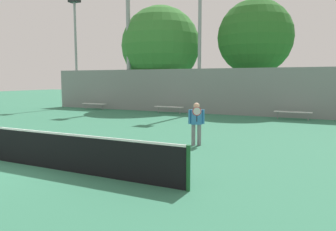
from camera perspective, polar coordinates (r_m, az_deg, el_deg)
The scene contains 12 objects.
ground_plane at distance 10.16m, azimuth -24.11°, elevation -7.70°, with size 100.00×100.00×0.00m, color #337556.
tennis_net at distance 10.05m, azimuth -24.24°, elevation -4.90°, with size 10.21×0.09×0.99m.
tennis_player at distance 11.72m, azimuth 4.97°, elevation -1.01°, with size 0.54×0.50×1.54m.
bench_courtside_near at distance 26.25m, azimuth -12.76°, elevation 1.97°, with size 2.08×0.40×0.47m.
bench_courtside_far at distance 22.73m, azimuth 0.16°, elevation 1.47°, with size 2.10×0.40×0.47m.
bench_adjacent_court at distance 20.51m, azimuth 20.92°, elevation 0.53°, with size 2.11×0.40×0.47m.
light_pole_near_left at distance 23.24m, azimuth 5.54°, elevation 14.74°, with size 0.90×0.60×9.58m.
light_pole_far_right at distance 29.02m, azimuth -15.80°, elevation 12.66°, with size 0.90×0.60×8.94m.
light_pole_center_back at distance 25.77m, azimuth -6.91°, elevation 12.63°, with size 0.90×0.60×9.35m.
back_fence at distance 22.57m, azimuth 6.40°, elevation 4.22°, with size 25.97×0.06×3.08m.
tree_green_tall at distance 26.97m, azimuth -1.29°, elevation 12.04°, with size 6.29×6.29×8.19m.
tree_green_broad at distance 25.43m, azimuth 14.94°, elevation 13.01°, with size 5.48×5.48×8.16m.
Camera 1 is at (7.66, -6.24, 2.37)m, focal length 35.00 mm.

